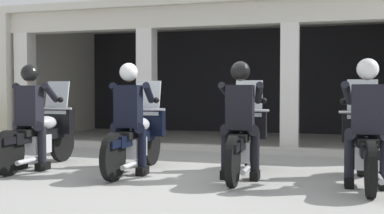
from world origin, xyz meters
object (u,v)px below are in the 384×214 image
police_officer_far_left (31,108)px  motorcycle_center_right (244,140)px  motorcycle_far_left (42,135)px  police_officer_center_left (129,109)px  motorcycle_far_right (365,145)px  police_officer_far_right (367,112)px  police_officer_center_right (240,110)px  motorcycle_center_left (137,137)px

police_officer_far_left → motorcycle_center_right: police_officer_far_left is taller
motorcycle_far_left → police_officer_center_left: (1.58, -0.24, 0.44)m
motorcycle_far_left → police_officer_center_left: size_ratio=1.29×
police_officer_center_left → motorcycle_center_right: police_officer_center_left is taller
motorcycle_far_right → police_officer_far_right: police_officer_far_right is taller
police_officer_center_left → police_officer_center_right: 1.59m
police_officer_far_left → motorcycle_far_right: size_ratio=0.78×
motorcycle_far_right → motorcycle_center_left: bearing=-172.4°
motorcycle_far_left → motorcycle_far_right: same height
police_officer_far_left → motorcycle_center_right: size_ratio=0.78×
police_officer_center_right → motorcycle_far_right: 1.65m
motorcycle_center_right → police_officer_center_right: police_officer_center_right is taller
motorcycle_far_left → motorcycle_center_right: same height
police_officer_center_left → police_officer_center_right: bearing=4.1°
police_officer_center_right → motorcycle_far_right: (1.59, 0.13, -0.44)m
police_officer_far_right → police_officer_far_left: bearing=-171.3°
police_officer_far_left → police_officer_center_left: 1.58m
police_officer_far_right → motorcycle_center_left: bearing=-177.5°
motorcycle_center_left → police_officer_center_right: bearing=-6.1°
motorcycle_far_left → police_officer_far_left: (-0.00, -0.28, 0.44)m
police_officer_far_right → motorcycle_far_left: bearing=-174.7°
motorcycle_center_left → police_officer_center_right: (1.58, -0.22, 0.44)m
motorcycle_center_right → police_officer_center_left: bearing=-159.2°
police_officer_center_left → motorcycle_far_right: (3.17, 0.19, -0.44)m
motorcycle_far_left → police_officer_far_right: 4.78m
motorcycle_far_left → police_officer_center_right: police_officer_center_right is taller
police_officer_far_left → police_officer_center_right: same height
motorcycle_center_left → motorcycle_far_right: (3.17, -0.09, 0.00)m
motorcycle_far_left → motorcycle_center_left: 1.58m
police_officer_center_left → motorcycle_far_left: bearing=173.1°
police_officer_far_left → motorcycle_center_right: bearing=17.4°
police_officer_center_right → police_officer_far_right: size_ratio=1.00×
motorcycle_center_left → police_officer_center_left: bearing=-88.5°
police_officer_far_right → motorcycle_center_right: bearing=173.7°
motorcycle_center_left → motorcycle_center_right: size_ratio=1.00×
police_officer_far_left → motorcycle_center_left: police_officer_far_left is taller
motorcycle_center_right → motorcycle_far_right: (1.58, -0.16, 0.00)m
motorcycle_far_right → police_officer_far_right: 0.52m
motorcycle_center_left → motorcycle_far_right: 3.17m
police_officer_center_right → police_officer_far_right: (1.58, -0.16, 0.00)m
motorcycle_center_left → police_officer_center_left: size_ratio=1.29×
police_officer_far_left → police_officer_center_left: size_ratio=1.00×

